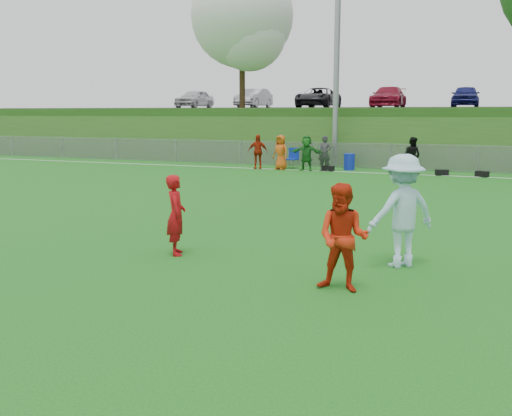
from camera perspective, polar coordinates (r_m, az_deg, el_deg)
The scene contains 15 objects.
ground at distance 9.88m, azimuth -3.99°, elevation -6.93°, with size 120.00×120.00×0.00m, color #145B13.
sideline_far at distance 27.00m, azimuth 12.62°, elevation 3.40°, with size 60.00×0.10×0.01m, color white.
fence at distance 28.92m, azimuth 13.29°, elevation 5.05°, with size 58.00×0.06×1.30m.
light_pole at distance 30.44m, azimuth 8.13°, elevation 16.85°, with size 1.20×0.40×12.15m.
berm at distance 39.78m, azimuth 15.64°, elevation 7.35°, with size 120.00×18.00×3.00m, color #264B15.
parking_lot at distance 41.75m, azimuth 16.03°, elevation 9.55°, with size 120.00×12.00×0.10m, color black.
tree_white_flowering at distance 36.66m, azimuth -1.22°, elevation 18.23°, with size 6.30×6.30×8.78m.
car_row at distance 40.90m, azimuth 14.28°, elevation 10.72°, with size 32.04×5.18×1.44m.
spectator_row at distance 27.60m, azimuth 6.08°, elevation 5.46°, with size 8.54×0.94×1.69m.
gear_bags at distance 26.93m, azimuth 15.21°, elevation 3.55°, with size 7.47×0.53×0.26m.
player_red_left at distance 11.35m, azimuth -8.00°, elevation -0.70°, with size 0.58×0.38×1.59m, color #AA0B10.
player_red_center at distance 9.03m, azimuth 8.70°, elevation -2.97°, with size 0.83×0.65×1.72m, color red.
player_blue at distance 10.66m, azimuth 14.38°, elevation -0.29°, with size 1.33×0.77×2.06m, color #AAD8EC.
recycling_bin at distance 28.27m, azimuth 9.31°, elevation 4.58°, with size 0.53×0.53×0.80m, color #1024AD.
camp_chair at distance 28.86m, azimuth 3.58°, elevation 4.59°, with size 0.64×0.65×1.02m.
Camera 1 is at (4.08, -8.55, 2.80)m, focal length 40.00 mm.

